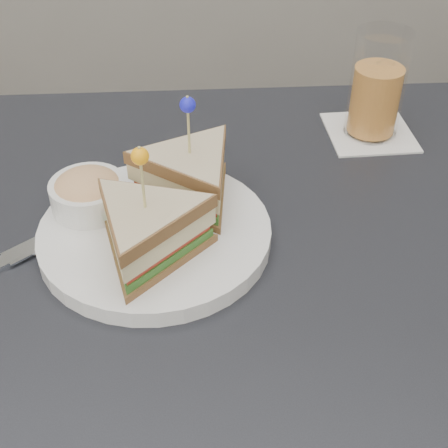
% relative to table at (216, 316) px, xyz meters
% --- Properties ---
extents(table, '(0.80, 0.80, 0.75)m').
position_rel_table_xyz_m(table, '(0.00, 0.00, 0.00)').
color(table, black).
rests_on(table, ground).
extents(plate_meal, '(0.31, 0.31, 0.15)m').
position_rel_table_xyz_m(plate_meal, '(-0.06, 0.05, 0.12)').
color(plate_meal, white).
rests_on(plate_meal, table).
extents(cutlery_knife, '(0.20, 0.16, 0.01)m').
position_rel_table_xyz_m(cutlery_knife, '(-0.21, 0.03, 0.08)').
color(cutlery_knife, silver).
rests_on(cutlery_knife, table).
extents(drink_set, '(0.12, 0.12, 0.15)m').
position_rel_table_xyz_m(drink_set, '(0.23, 0.26, 0.14)').
color(drink_set, white).
rests_on(drink_set, table).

